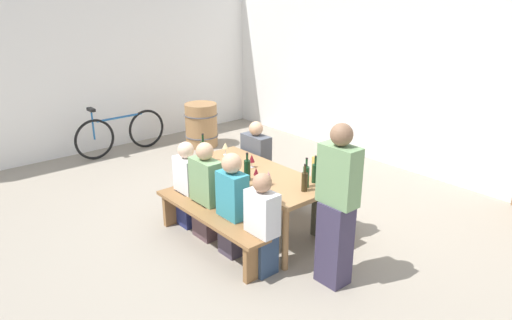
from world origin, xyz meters
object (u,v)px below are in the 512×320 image
wine_bottle_2 (305,181)px  seated_guest_far_0 (256,165)px  wine_glass_0 (225,146)px  wine_bottle_0 (247,170)px  wine_glass_3 (256,172)px  tasting_table (256,179)px  seated_guest_far_1 (328,192)px  seated_guest_near_2 (233,206)px  seated_guest_near_1 (206,193)px  bench_far (297,188)px  wine_bottle_1 (306,176)px  seated_guest_near_0 (188,186)px  standing_host (337,209)px  parked_bicycle_0 (121,133)px  wine_bottle_4 (315,173)px  wine_bottle_3 (203,151)px  seated_guest_near_3 (262,227)px  wine_glass_2 (252,159)px  bench_near (208,221)px  wine_glass_1 (269,176)px  wine_barrel (201,125)px

wine_bottle_2 → seated_guest_far_0: seated_guest_far_0 is taller
wine_glass_0 → wine_bottle_2: bearing=-2.2°
wine_bottle_0 → wine_glass_3: (0.09, 0.05, -0.01)m
tasting_table → seated_guest_far_1: (0.64, 0.54, -0.10)m
seated_guest_near_2 → seated_guest_far_1: bearing=-20.1°
wine_glass_0 → seated_guest_near_1: seated_guest_near_1 is taller
tasting_table → bench_far: 0.76m
wine_bottle_1 → seated_guest_far_0: bearing=162.5°
wine_glass_3 → seated_guest_far_1: size_ratio=0.14×
seated_guest_near_0 → standing_host: (1.96, 0.43, 0.29)m
wine_glass_0 → seated_guest_near_2: seated_guest_near_2 is taller
wine_bottle_1 → wine_glass_0: size_ratio=2.02×
seated_guest_near_1 → parked_bicycle_0: bearing=80.8°
wine_bottle_0 → wine_bottle_4: bearing=44.9°
seated_guest_near_2 → seated_guest_far_1: size_ratio=1.00×
wine_bottle_3 → tasting_table: bearing=20.2°
wine_glass_0 → seated_guest_near_3: bearing=-23.6°
wine_glass_2 → seated_guest_near_3: size_ratio=0.15×
wine_bottle_3 → bench_near: bearing=-31.7°
wine_bottle_3 → seated_guest_near_2: 1.04m
wine_bottle_4 → wine_glass_1: bearing=-121.8°
wine_bottle_0 → parked_bicycle_0: wine_bottle_0 is taller
wine_glass_3 → seated_guest_far_0: size_ratio=0.14×
wine_bottle_0 → wine_glass_0: size_ratio=1.94×
tasting_table → seated_guest_near_0: size_ratio=1.74×
bench_far → parked_bicycle_0: 3.77m
bench_far → wine_glass_1: (0.38, -0.83, 0.51)m
bench_near → wine_bottle_0: size_ratio=5.48×
wine_glass_0 → seated_guest_near_2: size_ratio=0.14×
wine_glass_3 → wine_bottle_3: bearing=-174.9°
wine_bottle_1 → seated_guest_far_0: size_ratio=0.30×
tasting_table → seated_guest_near_3: seated_guest_near_3 is taller
standing_host → wine_barrel: size_ratio=2.05×
wine_glass_3 → seated_guest_near_1: bearing=-141.5°
wine_glass_3 → bench_far: bearing=103.7°
tasting_table → wine_barrel: wine_barrel is taller
wine_bottle_4 → seated_guest_near_3: (0.08, -0.84, -0.34)m
wine_bottle_1 → bench_far: bearing=140.3°
wine_bottle_4 → parked_bicycle_0: 4.40m
seated_guest_near_2 → bench_near: bearing=121.2°
bench_near → standing_host: 1.51m
seated_guest_far_0 → parked_bicycle_0: size_ratio=0.67×
seated_guest_near_3 → standing_host: standing_host is taller
wine_bottle_0 → wine_glass_3: size_ratio=2.01×
seated_guest_far_0 → parked_bicycle_0: seated_guest_far_0 is taller
wine_glass_2 → seated_guest_far_0: 0.76m
wine_glass_1 → parked_bicycle_0: 4.12m
wine_glass_0 → bench_far: bearing=39.8°
wine_bottle_0 → seated_guest_far_0: 1.13m
wine_bottle_2 → wine_glass_1: wine_bottle_2 is taller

